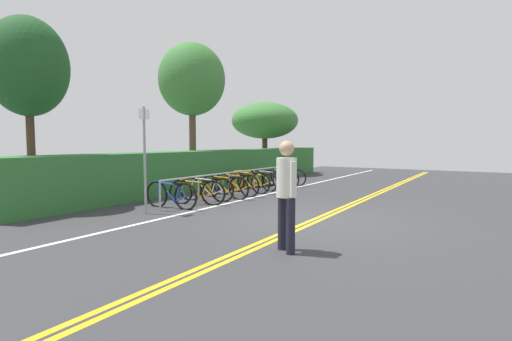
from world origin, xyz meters
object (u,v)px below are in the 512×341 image
object	(u,v)px
bicycle_4	(236,185)
bicycle_6	(257,182)
tree_mid	(192,80)
tree_far_right	(265,121)
tree_near_left	(28,67)
bicycle_1	(197,192)
bicycle_9	(288,177)
sign_post_near	(145,151)
bicycle_3	(224,187)
pedestrian	(286,188)
bicycle_2	(206,189)
bicycle_8	(280,178)
bicycle_0	(171,195)
bike_rack	(242,176)
bicycle_5	(248,182)
bicycle_7	(268,179)

from	to	relation	value
bicycle_4	bicycle_6	distance (m)	1.54
tree_mid	tree_far_right	bearing A→B (deg)	-1.52
tree_near_left	bicycle_4	bearing A→B (deg)	-35.12
bicycle_1	bicycle_9	bearing A→B (deg)	1.03
bicycle_4	sign_post_near	distance (m)	3.92
bicycle_3	tree_near_left	xyz separation A→B (m)	(-4.03, 3.30, 3.31)
sign_post_near	tree_far_right	size ratio (longest dim) A/B	0.68
bicycle_6	pedestrian	world-z (taller)	pedestrian
bicycle_2	bicycle_8	world-z (taller)	bicycle_2
bicycle_8	bicycle_9	distance (m)	0.70
tree_mid	bicycle_0	bearing A→B (deg)	-144.55
bicycle_3	pedestrian	distance (m)	6.04
bike_rack	bicycle_1	world-z (taller)	bike_rack
bicycle_2	bicycle_1	bearing A→B (deg)	-164.37
bicycle_5	bicycle_9	distance (m)	2.91
bicycle_7	bicycle_3	bearing A→B (deg)	-178.05
bicycle_0	bicycle_7	distance (m)	5.09
bicycle_4	tree_mid	distance (m)	5.64
bicycle_4	tree_near_left	world-z (taller)	tree_near_left
bike_rack	bicycle_5	bearing A→B (deg)	3.95
bicycle_3	bike_rack	bearing A→B (deg)	2.48
bicycle_3	bicycle_4	size ratio (longest dim) A/B	1.03
bicycle_5	bicycle_8	world-z (taller)	bicycle_5
bicycle_1	bicycle_7	world-z (taller)	bicycle_1
tree_near_left	tree_mid	size ratio (longest dim) A/B	0.87
bicycle_6	tree_far_right	xyz separation A→B (m)	(6.09, 3.28, 2.52)
bike_rack	bicycle_2	xyz separation A→B (m)	(-1.80, 0.07, -0.24)
tree_near_left	sign_post_near	bearing A→B (deg)	-73.96
bicycle_6	sign_post_near	size ratio (longest dim) A/B	0.65
pedestrian	bicycle_1	bearing A→B (deg)	56.43
bicycle_2	bicycle_7	size ratio (longest dim) A/B	0.99
bicycle_4	bicycle_5	bearing A→B (deg)	4.02
bicycle_2	bicycle_3	size ratio (longest dim) A/B	0.93
tree_near_left	bicycle_6	bearing A→B (deg)	-26.95
tree_near_left	bicycle_7	bearing A→B (deg)	-24.80
bicycle_2	sign_post_near	bearing A→B (deg)	-178.81
pedestrian	bicycle_5	bearing A→B (deg)	37.85
bicycle_5	bicycle_8	bearing A→B (deg)	-1.44
bike_rack	bicycle_7	size ratio (longest dim) A/B	4.36
bicycle_0	pedestrian	distance (m)	4.89
bicycle_1	tree_mid	world-z (taller)	tree_mid
bike_rack	tree_near_left	distance (m)	6.79
bicycle_6	bicycle_4	bearing A→B (deg)	-175.22
bike_rack	pedestrian	bearing A→B (deg)	-140.38
bicycle_0	bicycle_6	xyz separation A→B (m)	(4.37, 0.03, -0.04)
tree_far_right	sign_post_near	bearing A→B (deg)	-163.54
bicycle_4	tree_far_right	bearing A→B (deg)	24.07
bicycle_2	pedestrian	world-z (taller)	pedestrian
bike_rack	bicycle_3	distance (m)	1.10
bicycle_2	bicycle_7	xyz separation A→B (m)	(3.62, -0.02, -0.01)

